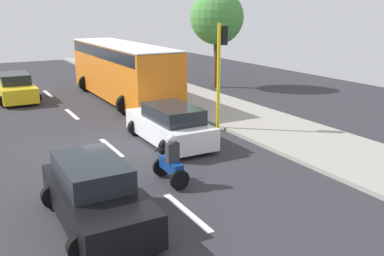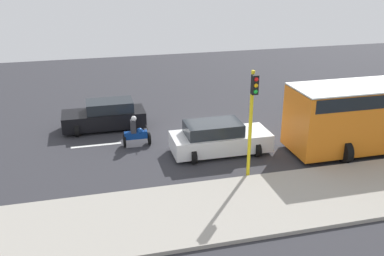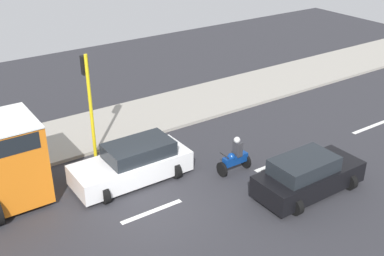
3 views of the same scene
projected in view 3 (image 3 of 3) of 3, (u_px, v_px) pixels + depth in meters
ground_plane at (152, 213)px, 16.86m from camera, size 40.00×60.00×0.10m
sidewalk at (75, 135)px, 22.00m from camera, size 4.00×60.00×0.15m
lane_stripe_far_north at (370, 127)px, 22.91m from camera, size 0.20×2.40×0.01m
lane_stripe_north at (278, 163)px, 19.87m from camera, size 0.20×2.40×0.01m
lane_stripe_mid at (152, 212)px, 16.83m from camera, size 0.20×2.40×0.01m
car_black at (308, 176)px, 17.64m from camera, size 2.15×4.28×1.52m
car_white at (133, 163)px, 18.43m from camera, size 2.25×4.56×1.52m
motorcycle at (235, 157)px, 19.00m from camera, size 0.60×1.30×1.53m
traffic_light_corner at (88, 92)px, 19.14m from camera, size 0.49×0.24×4.50m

